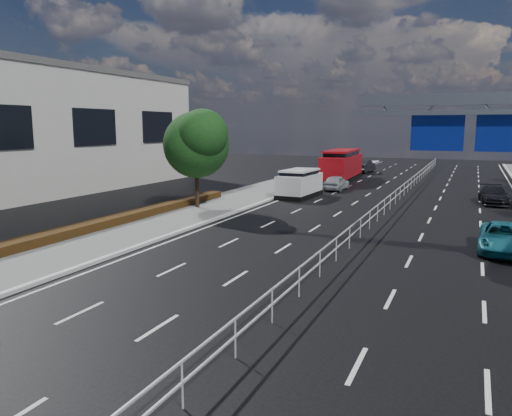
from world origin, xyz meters
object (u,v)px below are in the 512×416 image
at_px(near_car_silver, 336,183).
at_px(near_car_dark, 363,166).
at_px(red_bus, 342,165).
at_px(parked_car_dark, 494,195).
at_px(white_minivan, 300,184).
at_px(parked_car_teal, 505,238).

distance_m(near_car_silver, near_car_dark, 17.52).
relative_size(near_car_silver, near_car_dark, 0.78).
bearing_deg(near_car_silver, red_bus, -77.16).
xyz_separation_m(near_car_dark, parked_car_dark, (13.69, -20.69, -0.18)).
bearing_deg(white_minivan, near_car_dark, 91.98).
bearing_deg(white_minivan, parked_car_dark, 11.96).
distance_m(near_car_silver, parked_car_dark, 12.89).
height_order(near_car_silver, parked_car_dark, near_car_silver).
bearing_deg(parked_car_teal, near_car_silver, 126.08).
xyz_separation_m(near_car_dark, parked_car_teal, (13.69, -35.94, -0.18)).
bearing_deg(near_car_silver, parked_car_dark, 167.70).
height_order(white_minivan, near_car_dark, white_minivan).
bearing_deg(near_car_dark, near_car_silver, 98.61).
relative_size(parked_car_teal, parked_car_dark, 1.05).
relative_size(red_bus, near_car_dark, 2.15).
bearing_deg(near_car_silver, near_car_dark, -83.92).
distance_m(white_minivan, near_car_dark, 22.94).
bearing_deg(red_bus, parked_car_dark, -41.27).
height_order(red_bus, parked_car_dark, red_bus).
xyz_separation_m(near_car_silver, parked_car_dark, (12.48, -3.21, -0.02)).
bearing_deg(near_car_dark, red_bus, 92.78).
bearing_deg(white_minivan, red_bus, 92.66).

